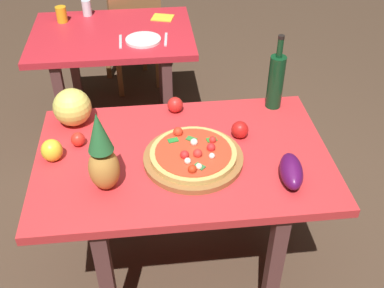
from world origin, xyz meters
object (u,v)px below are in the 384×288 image
(background_table, at_px, (114,49))
(bell_pepper, at_px, (52,150))
(dining_chair, at_px, (133,33))
(fork_utensil, at_px, (121,41))
(pizza_board, at_px, (193,158))
(napkin_folded, at_px, (162,18))
(dinner_plate, at_px, (143,40))
(knife_utensil, at_px, (166,39))
(tomato_by_bottle, at_px, (78,139))
(pizza, at_px, (193,153))
(eggplant, at_px, (291,171))
(tomato_beside_pepper, at_px, (240,130))
(tomato_near_board, at_px, (175,105))
(drinking_glass_water, at_px, (87,8))
(melon, at_px, (72,107))
(drinking_glass_juice, at_px, (61,14))
(pineapple_left, at_px, (102,156))
(wine_bottle, at_px, (276,80))
(display_table, at_px, (183,171))

(background_table, distance_m, bell_pepper, 1.28)
(dining_chair, distance_m, fork_utensil, 0.81)
(background_table, xyz_separation_m, pizza_board, (0.38, -1.33, 0.13))
(bell_pepper, relative_size, napkin_folded, 0.71)
(dinner_plate, bearing_deg, knife_utensil, 0.00)
(tomato_by_bottle, bearing_deg, dinner_plate, 73.04)
(napkin_folded, bearing_deg, pizza, -88.43)
(eggplant, relative_size, fork_utensil, 1.11)
(tomato_beside_pepper, height_order, dinner_plate, tomato_beside_pepper)
(pizza, distance_m, eggplant, 0.41)
(dining_chair, xyz_separation_m, tomato_near_board, (0.22, -1.56, 0.32))
(tomato_by_bottle, bearing_deg, drinking_glass_water, 92.35)
(pizza, bearing_deg, tomato_beside_pepper, 32.53)
(background_table, relative_size, melon, 5.93)
(drinking_glass_juice, xyz_separation_m, fork_utensil, (0.39, -0.35, -0.05))
(pizza_board, height_order, pineapple_left, pineapple_left)
(pineapple_left, bearing_deg, background_table, 90.85)
(background_table, xyz_separation_m, dinner_plate, (0.20, -0.15, 0.12))
(drinking_glass_water, bearing_deg, fork_utensil, -62.80)
(tomato_by_bottle, height_order, drinking_glass_juice, drinking_glass_juice)
(background_table, bearing_deg, fork_utensil, -68.75)
(background_table, distance_m, knife_utensil, 0.39)
(bell_pepper, height_order, tomato_beside_pepper, bell_pepper)
(tomato_near_board, bearing_deg, dinner_plate, 99.58)
(wine_bottle, xyz_separation_m, napkin_folded, (-0.48, 1.14, -0.14))
(napkin_folded, bearing_deg, bell_pepper, -110.78)
(pineapple_left, relative_size, tomato_beside_pepper, 4.50)
(drinking_glass_water, distance_m, knife_utensil, 0.68)
(bell_pepper, relative_size, tomato_beside_pepper, 1.27)
(tomato_by_bottle, height_order, fork_utensil, tomato_by_bottle)
(tomato_near_board, distance_m, knife_utensil, 0.80)
(napkin_folded, bearing_deg, eggplant, -76.12)
(melon, relative_size, fork_utensil, 0.97)
(tomato_by_bottle, xyz_separation_m, dinner_plate, (0.31, 1.01, -0.02))
(melon, xyz_separation_m, eggplant, (0.89, -0.49, -0.04))
(display_table, relative_size, tomato_beside_pepper, 16.24)
(dining_chair, bearing_deg, dinner_plate, 77.11)
(melon, relative_size, tomato_by_bottle, 2.80)
(drinking_glass_water, bearing_deg, melon, -88.73)
(dining_chair, xyz_separation_m, tomato_beside_pepper, (0.49, -1.79, 0.32))
(pineapple_left, bearing_deg, dinner_plate, 82.21)
(display_table, relative_size, background_table, 1.21)
(eggplant, bearing_deg, bell_pepper, 166.13)
(tomato_near_board, bearing_deg, pineapple_left, -121.99)
(drinking_glass_juice, relative_size, dinner_plate, 0.47)
(pineapple_left, distance_m, bell_pepper, 0.32)
(dinner_plate, bearing_deg, napkin_folded, 67.94)
(tomato_beside_pepper, relative_size, fork_utensil, 0.43)
(pizza_board, bearing_deg, melon, 147.33)
(wine_bottle, relative_size, pineapple_left, 1.07)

